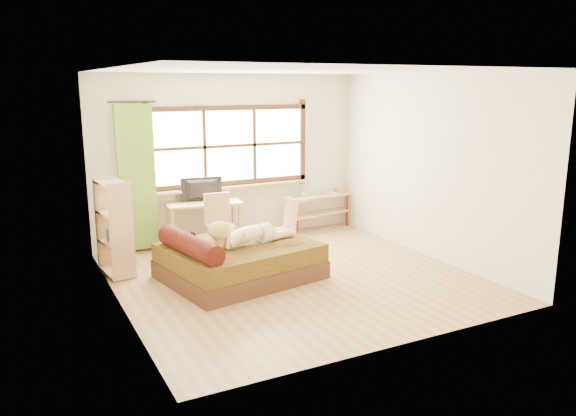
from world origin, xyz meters
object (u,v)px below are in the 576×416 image
pipe_shelf (319,204)px  bookshelf (114,228)px  bed (237,260)px  kitten (184,241)px  woman (251,223)px  desk (204,208)px  chair (219,220)px

pipe_shelf → bookshelf: bookshelf is taller
bed → kitten: bed is taller
woman → pipe_shelf: size_ratio=1.04×
bed → kitten: bearing=160.6°
desk → kitten: bearing=-109.8°
bed → desk: bearing=75.8°
chair → pipe_shelf: bearing=20.7°
desk → chair: 0.40m
bed → bookshelf: size_ratio=1.63×
bed → kitten: (-0.67, 0.11, 0.33)m
woman → kitten: woman is taller
kitten → bed: bearing=-19.4°
woman → chair: 1.33m
woman → desk: 1.69m
desk → pipe_shelf: bearing=10.6°
woman → chair: bearing=78.6°
chair → bookshelf: bookshelf is taller
kitten → chair: (0.90, 1.16, -0.08)m
chair → desk: bearing=114.1°
desk → chair: chair is taller
desk → pipe_shelf: 2.18m
desk → woman: bearing=-79.7°
kitten → desk: 1.72m
bookshelf → bed: bearing=-41.5°
bed → bookshelf: 1.70m
bed → pipe_shelf: size_ratio=1.67×
kitten → chair: chair is taller
woman → chair: (0.03, 1.31, -0.25)m
desk → bed: bearing=-86.5°
pipe_shelf → woman: bearing=-147.8°
pipe_shelf → kitten: bearing=-159.4°
woman → chair: woman is taller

